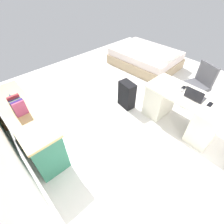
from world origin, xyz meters
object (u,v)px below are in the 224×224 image
object	(u,v)px
computer_mouse	(181,90)
figurine_small	(10,96)
laptop	(195,96)
office_chair	(196,87)
cell_phone_by_mouse	(184,88)
bed	(145,58)
suitcase_black	(127,95)
credenza	(28,126)
cell_phone_near_laptop	(210,104)
desk	(182,109)

from	to	relation	value
computer_mouse	figurine_small	bearing A→B (deg)	53.28
computer_mouse	laptop	bearing A→B (deg)	170.98
office_chair	cell_phone_by_mouse	distance (m)	0.76
bed	computer_mouse	size ratio (longest dim) A/B	19.85
bed	figurine_small	bearing A→B (deg)	92.40
suitcase_black	figurine_small	world-z (taller)	figurine_small
office_chair	cell_phone_by_mouse	xyz separation A→B (m)	(0.01, 0.69, 0.32)
office_chair	figurine_small	size ratio (longest dim) A/B	8.55
office_chair	credenza	size ratio (longest dim) A/B	0.52
suitcase_black	credenza	bearing A→B (deg)	84.59
cell_phone_near_laptop	bed	bearing A→B (deg)	-33.06
computer_mouse	credenza	bearing A→B (deg)	59.16
desk	cell_phone_near_laptop	bearing A→B (deg)	-176.07
office_chair	bed	distance (m)	1.99
desk	suitcase_black	distance (m)	1.15
suitcase_black	computer_mouse	size ratio (longest dim) A/B	6.00
credenza	figurine_small	bearing A→B (deg)	0.25
credenza	laptop	world-z (taller)	laptop
desk	credenza	xyz separation A→B (m)	(1.53, 2.32, 0.01)
suitcase_black	cell_phone_by_mouse	world-z (taller)	cell_phone_by_mouse
laptop	desk	bearing A→B (deg)	-7.91
bed	computer_mouse	world-z (taller)	computer_mouse
office_chair	cell_phone_by_mouse	size ratio (longest dim) A/B	6.91
laptop	cell_phone_by_mouse	world-z (taller)	laptop
suitcase_black	figurine_small	bearing A→B (deg)	75.33
figurine_small	cell_phone_by_mouse	bearing A→B (deg)	-124.94
credenza	bed	world-z (taller)	credenza
bed	office_chair	bearing A→B (deg)	162.06
suitcase_black	computer_mouse	xyz separation A→B (m)	(-0.95, -0.38, 0.44)
suitcase_black	computer_mouse	distance (m)	1.12
laptop	cell_phone_near_laptop	world-z (taller)	laptop
suitcase_black	cell_phone_near_laptop	xyz separation A→B (m)	(-1.47, -0.39, 0.43)
cell_phone_near_laptop	computer_mouse	bearing A→B (deg)	-2.44
office_chair	figurine_small	xyz separation A→B (m)	(1.72, 3.15, 0.42)
suitcase_black	laptop	distance (m)	1.35
office_chair	suitcase_black	world-z (taller)	office_chair
suitcase_black	cell_phone_near_laptop	bearing A→B (deg)	-158.14
cell_phone_by_mouse	laptop	bearing A→B (deg)	146.22
computer_mouse	figurine_small	xyz separation A→B (m)	(1.74, 2.35, 0.10)
laptop	computer_mouse	xyz separation A→B (m)	(0.26, -0.04, -0.03)
computer_mouse	cell_phone_near_laptop	distance (m)	0.52
office_chair	cell_phone_by_mouse	world-z (taller)	office_chair
office_chair	credenza	bearing A→B (deg)	66.42
figurine_small	desk	bearing A→B (deg)	-128.87
bed	cell_phone_near_laptop	size ratio (longest dim) A/B	14.59
laptop	computer_mouse	distance (m)	0.27
cell_phone_near_laptop	cell_phone_by_mouse	bearing A→B (deg)	-14.21
desk	suitcase_black	xyz separation A→B (m)	(1.09, 0.36, -0.08)
bed	cell_phone_by_mouse	distance (m)	2.34
office_chair	bed	xyz separation A→B (m)	(1.88, -0.61, -0.18)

